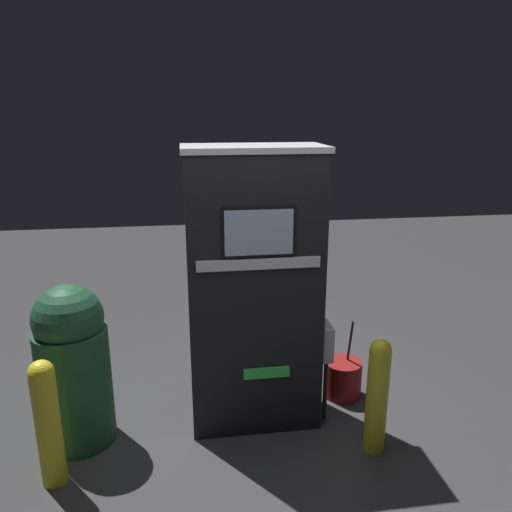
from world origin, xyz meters
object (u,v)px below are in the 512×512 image
(safety_bollard, at_px, (377,393))
(squeegee_bucket, at_px, (343,378))
(trash_bin, at_px, (73,364))
(gas_pump, at_px, (254,291))
(safety_bollard_far, at_px, (47,420))

(safety_bollard, relative_size, squeegee_bucket, 1.24)
(safety_bollard, xyz_separation_m, trash_bin, (-2.04, 0.42, 0.15))
(gas_pump, xyz_separation_m, safety_bollard, (0.76, -0.52, -0.58))
(safety_bollard, bearing_deg, squeegee_bucket, 90.15)
(squeegee_bucket, bearing_deg, safety_bollard, -89.85)
(trash_bin, bearing_deg, safety_bollard_far, -100.99)
(gas_pump, xyz_separation_m, safety_bollard_far, (-1.36, -0.52, -0.58))
(safety_bollard, height_order, squeegee_bucket, safety_bollard)
(gas_pump, height_order, squeegee_bucket, gas_pump)
(trash_bin, bearing_deg, squeegee_bucket, 7.72)
(gas_pump, distance_m, safety_bollard_far, 1.56)
(gas_pump, relative_size, safety_bollard_far, 2.41)
(gas_pump, height_order, safety_bollard, gas_pump)
(gas_pump, bearing_deg, squeegee_bucket, 13.21)
(safety_bollard, distance_m, squeegee_bucket, 0.76)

